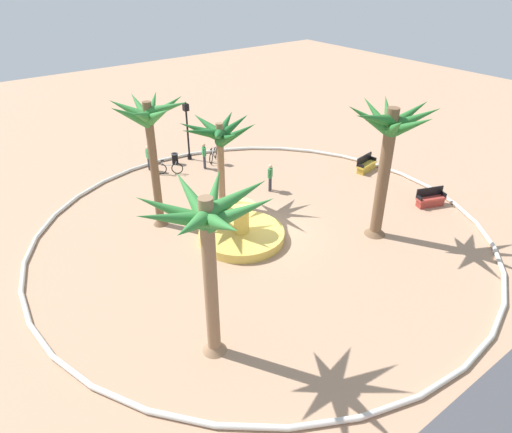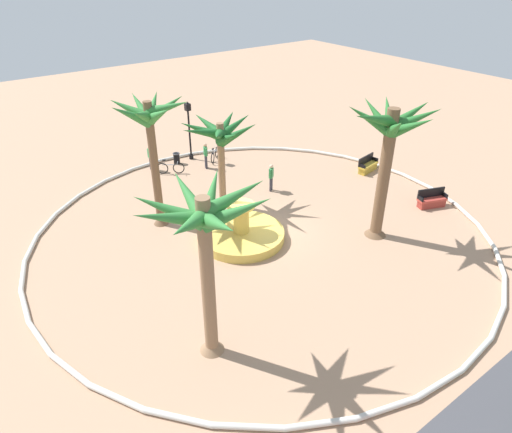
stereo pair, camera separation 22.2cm
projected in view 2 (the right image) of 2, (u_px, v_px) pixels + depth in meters
ground_plane at (262, 232)px, 22.84m from camera, size 80.00×80.00×0.00m
plaza_curb at (262, 230)px, 22.79m from camera, size 21.98×21.98×0.20m
fountain at (241, 234)px, 22.14m from camera, size 4.10×4.10×1.91m
palm_tree_near_fountain at (389, 142)px, 20.25m from camera, size 4.31×4.03×6.57m
palm_tree_by_curb at (204, 231)px, 13.70m from camera, size 4.31×4.28×6.27m
palm_tree_mid_plaza at (220, 137)px, 23.41m from camera, size 4.18×4.11×4.86m
palm_tree_far_side at (150, 126)px, 20.99m from camera, size 3.61×3.63×6.56m
bench_east at (432, 201)px, 24.94m from camera, size 1.67×1.04×1.00m
bench_west at (368, 166)px, 28.90m from camera, size 1.66×0.78×1.00m
lamppost at (189, 126)px, 29.67m from camera, size 0.32×0.32×3.88m
trash_bin at (177, 158)px, 29.94m from camera, size 0.46×0.46×0.73m
bicycle_red_frame at (215, 155)px, 30.43m from camera, size 1.32×1.20×0.94m
bicycle_by_lamppost at (170, 168)px, 28.60m from camera, size 1.47×0.99×0.94m
person_cyclist_helmet at (206, 154)px, 29.04m from camera, size 0.30×0.50×1.67m
person_cyclist_photo at (150, 156)px, 28.82m from camera, size 0.22×0.53×1.62m
person_pedestrian_stroll at (271, 176)px, 26.31m from camera, size 0.44×0.36×1.63m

